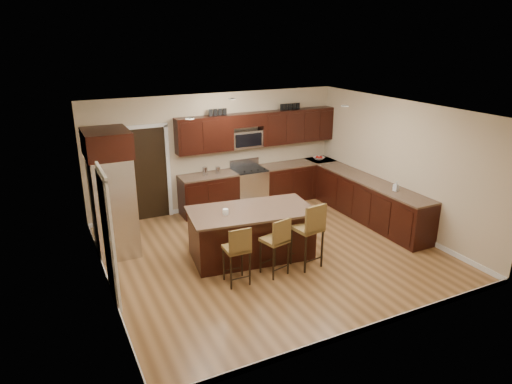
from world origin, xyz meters
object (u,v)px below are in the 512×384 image
stool_mid (277,240)px  stool_right (310,228)px  range (249,187)px  stool_left (238,249)px  refrigerator (112,192)px  island (251,234)px

stool_mid → stool_right: stool_right is taller
range → stool_left: range is taller
stool_left → refrigerator: bearing=128.0°
range → stool_left: size_ratio=1.07×
island → stool_right: size_ratio=1.97×
stool_mid → stool_right: (0.65, -0.01, 0.10)m
range → stool_right: 3.27m
island → stool_left: 1.08m
range → refrigerator: bearing=-161.6°
stool_left → refrigerator: 2.71m
island → stool_mid: (0.08, -0.84, 0.23)m
island → stool_right: (0.73, -0.85, 0.32)m
island → refrigerator: bearing=157.2°
stool_right → stool_left: bearing=170.7°
stool_right → refrigerator: size_ratio=0.51×
stool_mid → refrigerator: bearing=123.7°
range → island: 2.62m
island → stool_left: (-0.64, -0.84, 0.22)m
stool_mid → refrigerator: refrigerator is taller
refrigerator → island: bearing=-30.2°
stool_mid → stool_right: 0.65m
stool_mid → range: bearing=59.3°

